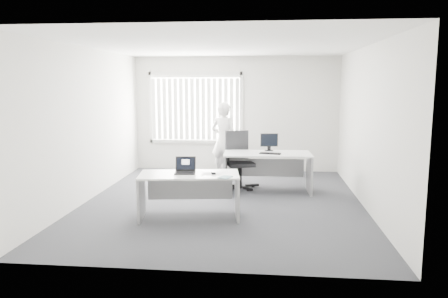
# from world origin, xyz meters

# --- Properties ---
(ground) EXTENTS (6.00, 6.00, 0.00)m
(ground) POSITION_xyz_m (0.00, 0.00, 0.00)
(ground) COLOR #414248
(ground) RESTS_ON ground
(wall_back) EXTENTS (5.00, 0.02, 2.80)m
(wall_back) POSITION_xyz_m (0.00, 3.00, 1.40)
(wall_back) COLOR silver
(wall_back) RESTS_ON ground
(wall_front) EXTENTS (5.00, 0.02, 2.80)m
(wall_front) POSITION_xyz_m (0.00, -3.00, 1.40)
(wall_front) COLOR silver
(wall_front) RESTS_ON ground
(wall_left) EXTENTS (0.02, 6.00, 2.80)m
(wall_left) POSITION_xyz_m (-2.50, 0.00, 1.40)
(wall_left) COLOR silver
(wall_left) RESTS_ON ground
(wall_right) EXTENTS (0.02, 6.00, 2.80)m
(wall_right) POSITION_xyz_m (2.50, 0.00, 1.40)
(wall_right) COLOR silver
(wall_right) RESTS_ON ground
(ceiling) EXTENTS (5.00, 6.00, 0.02)m
(ceiling) POSITION_xyz_m (0.00, 0.00, 2.80)
(ceiling) COLOR white
(ceiling) RESTS_ON wall_back
(window) EXTENTS (2.32, 0.06, 1.76)m
(window) POSITION_xyz_m (-1.00, 2.96, 1.55)
(window) COLOR beige
(window) RESTS_ON wall_back
(blinds) EXTENTS (2.20, 0.10, 1.50)m
(blinds) POSITION_xyz_m (-1.00, 2.90, 1.52)
(blinds) COLOR white
(blinds) RESTS_ON wall_back
(desk_near) EXTENTS (1.67, 0.95, 0.72)m
(desk_near) POSITION_xyz_m (-0.44, -0.98, 0.52)
(desk_near) COLOR white
(desk_near) RESTS_ON ground
(desk_far) EXTENTS (1.75, 0.88, 0.78)m
(desk_far) POSITION_xyz_m (0.79, 0.88, 0.56)
(desk_far) COLOR white
(desk_far) RESTS_ON ground
(office_chair) EXTENTS (0.86, 0.86, 1.18)m
(office_chair) POSITION_xyz_m (0.21, 1.15, 0.37)
(office_chair) COLOR black
(office_chair) RESTS_ON ground
(person) EXTENTS (0.73, 0.60, 1.73)m
(person) POSITION_xyz_m (-0.20, 2.12, 0.87)
(person) COLOR white
(person) RESTS_ON ground
(laptop) EXTENTS (0.35, 0.32, 0.25)m
(laptop) POSITION_xyz_m (-0.51, -0.97, 0.85)
(laptop) COLOR black
(laptop) RESTS_ON desk_near
(paper_sheet) EXTENTS (0.33, 0.24, 0.00)m
(paper_sheet) POSITION_xyz_m (-0.07, -0.96, 0.72)
(paper_sheet) COLOR white
(paper_sheet) RESTS_ON desk_near
(mouse) EXTENTS (0.09, 0.11, 0.04)m
(mouse) POSITION_xyz_m (-0.05, -0.96, 0.74)
(mouse) COLOR #AEAEB1
(mouse) RESTS_ON paper_sheet
(booklet) EXTENTS (0.23, 0.27, 0.01)m
(booklet) POSITION_xyz_m (0.16, -1.19, 0.73)
(booklet) COLOR silver
(booklet) RESTS_ON desk_near
(keyboard) EXTENTS (0.43, 0.22, 0.02)m
(keyboard) POSITION_xyz_m (0.85, 0.76, 0.79)
(keyboard) COLOR black
(keyboard) RESTS_ON desk_far
(monitor) EXTENTS (0.37, 0.15, 0.36)m
(monitor) POSITION_xyz_m (0.82, 1.16, 0.96)
(monitor) COLOR black
(monitor) RESTS_ON desk_far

